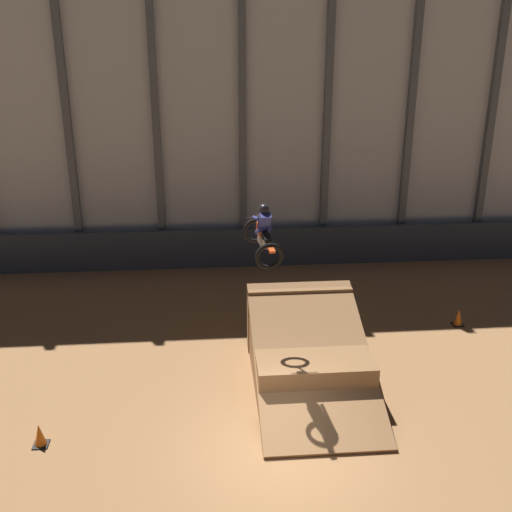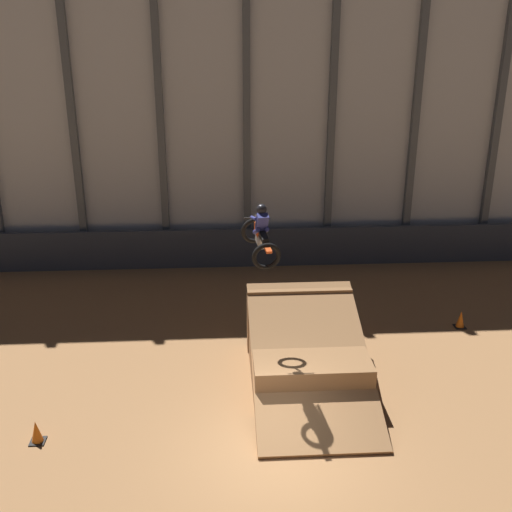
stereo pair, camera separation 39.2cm
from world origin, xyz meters
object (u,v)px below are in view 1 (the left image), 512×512
at_px(traffic_cone_near_ramp, 40,435).
at_px(traffic_cone_arena_edge, 458,317).
at_px(dirt_ramp, 307,350).
at_px(rider_bike_solo, 263,235).

xyz_separation_m(traffic_cone_near_ramp, traffic_cone_arena_edge, (12.39, 5.22, 0.00)).
height_order(dirt_ramp, rider_bike_solo, rider_bike_solo).
bearing_deg(rider_bike_solo, dirt_ramp, 12.57).
height_order(traffic_cone_near_ramp, traffic_cone_arena_edge, same).
bearing_deg(dirt_ramp, traffic_cone_near_ramp, -158.66).
bearing_deg(traffic_cone_arena_edge, dirt_ramp, -155.33).
bearing_deg(traffic_cone_near_ramp, traffic_cone_arena_edge, 22.86).
distance_m(dirt_ramp, rider_bike_solo, 3.92).
relative_size(dirt_ramp, traffic_cone_arena_edge, 9.42).
relative_size(rider_bike_solo, traffic_cone_near_ramp, 3.21).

